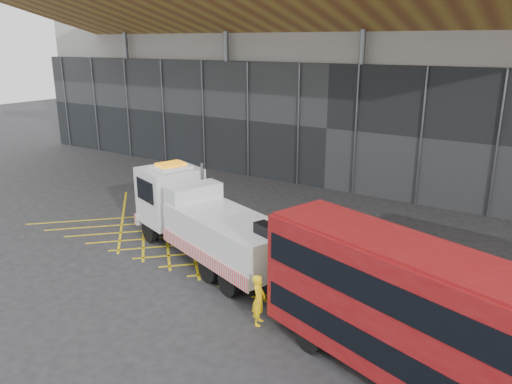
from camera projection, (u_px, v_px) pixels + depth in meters
The scene contains 6 objects.
ground_plane at pixel (190, 236), 24.95m from camera, with size 120.00×120.00×0.00m, color #252527.
road_markings at pixel (287, 261), 22.02m from camera, with size 27.96×7.16×0.01m.
construction_building at pixel (371, 46), 36.10m from camera, with size 55.00×23.97×18.00m.
recovery_truck at pixel (204, 220), 21.87m from camera, with size 11.01×5.70×3.90m.
bus_towed at pixel (425, 317), 13.24m from camera, with size 10.40×5.33×4.15m.
worker at pixel (259, 300), 16.94m from camera, with size 0.66×0.43×1.81m, color yellow.
Camera 1 is at (15.48, -17.66, 9.32)m, focal length 35.00 mm.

